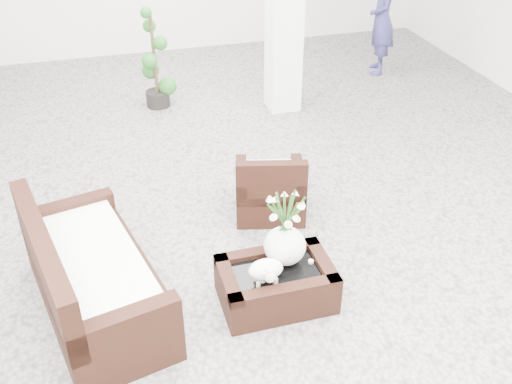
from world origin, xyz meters
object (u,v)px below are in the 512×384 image
object	(u,v)px
coffee_table	(276,286)
armchair	(270,181)
loveseat	(94,267)
topiary	(154,59)

from	to	relation	value
coffee_table	armchair	distance (m)	1.32
loveseat	topiary	bearing A→B (deg)	-27.74
armchair	coffee_table	bearing A→B (deg)	89.44
coffee_table	armchair	bearing A→B (deg)	75.15
loveseat	topiary	size ratio (longest dim) A/B	1.24
loveseat	armchair	bearing A→B (deg)	-73.65
topiary	loveseat	bearing A→B (deg)	-104.80
coffee_table	loveseat	distance (m)	1.45
armchair	loveseat	distance (m)	1.98
armchair	topiary	xyz separation A→B (m)	(-0.72, 2.84, 0.31)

